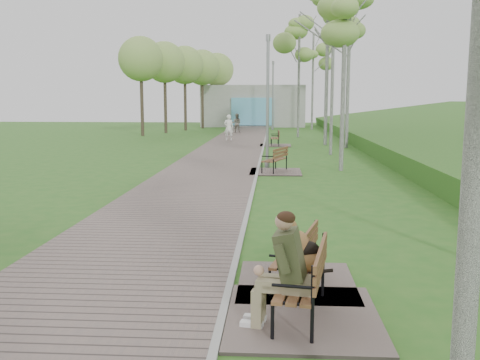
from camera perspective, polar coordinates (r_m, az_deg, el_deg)
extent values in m
cube|color=#6D5E58|center=(24.26, -1.90, 2.45)|extent=(3.50, 67.00, 0.04)
cube|color=#999993|center=(24.15, 2.24, 2.43)|extent=(0.10, 67.00, 0.05)
cube|color=#9E9E99|center=(53.55, 1.45, 7.90)|extent=(10.00, 5.00, 4.00)
cube|color=#60B1D6|center=(50.96, 1.33, 7.31)|extent=(4.00, 0.20, 2.60)
cube|color=#6D5E58|center=(6.66, 6.75, -14.28)|extent=(1.82, 2.02, 0.04)
cube|color=brown|center=(6.50, 6.37, -10.74)|extent=(0.70, 1.57, 0.04)
cube|color=brown|center=(6.39, 8.59, -8.54)|extent=(0.29, 1.50, 0.33)
cube|color=#6D5E58|center=(7.79, 6.04, -10.82)|extent=(1.64, 1.82, 0.04)
cube|color=brown|center=(7.66, 5.71, -8.07)|extent=(0.72, 1.42, 0.04)
cube|color=brown|center=(7.56, 7.37, -6.41)|extent=(0.36, 1.33, 0.30)
cube|color=#6D5E58|center=(19.35, 3.82, 0.88)|extent=(1.83, 2.03, 0.04)
cube|color=brown|center=(19.30, 3.68, 2.17)|extent=(0.95, 1.59, 0.04)
cube|color=brown|center=(19.19, 4.37, 2.95)|extent=(0.55, 1.45, 0.34)
cube|color=#6D5E58|center=(30.68, 3.80, 3.71)|extent=(1.75, 1.95, 0.04)
cube|color=brown|center=(30.65, 3.72, 4.49)|extent=(0.48, 1.47, 0.04)
cube|color=brown|center=(30.64, 4.16, 4.98)|extent=(0.08, 1.46, 0.32)
cylinder|color=gray|center=(20.62, 2.91, 1.71)|extent=(0.19, 0.19, 0.29)
cylinder|color=gray|center=(20.47, 2.96, 8.04)|extent=(0.12, 0.12, 4.84)
cylinder|color=gray|center=(20.60, 3.02, 14.92)|extent=(0.17, 0.17, 0.24)
cylinder|color=gray|center=(29.65, 2.92, 3.80)|extent=(0.20, 0.20, 0.30)
cylinder|color=gray|center=(29.55, 2.96, 8.30)|extent=(0.12, 0.12, 4.95)
cylinder|color=gray|center=(29.65, 3.00, 13.18)|extent=(0.18, 0.18, 0.25)
cylinder|color=gray|center=(46.90, 3.50, 5.57)|extent=(0.23, 0.23, 0.34)
cylinder|color=gray|center=(46.84, 3.53, 8.84)|extent=(0.14, 0.14, 5.70)
cylinder|color=gray|center=(46.95, 3.56, 12.39)|extent=(0.21, 0.21, 0.28)
imported|color=white|center=(34.34, -1.21, 5.61)|extent=(0.62, 0.42, 1.67)
imported|color=gray|center=(42.48, -0.37, 6.07)|extent=(0.79, 0.65, 1.53)
cylinder|color=silver|center=(20.00, 11.01, 11.82)|extent=(0.17, 0.17, 7.58)
cylinder|color=silver|center=(25.78, 9.87, 12.36)|extent=(0.17, 0.17, 8.73)
cylinder|color=silver|center=(29.80, 11.54, 13.32)|extent=(0.20, 0.20, 10.33)
cylinder|color=silver|center=(31.47, 9.25, 11.80)|extent=(0.19, 0.19, 8.89)
ellipsoid|color=#90B457|center=(31.76, 9.38, 16.93)|extent=(2.71, 2.71, 3.91)
cylinder|color=silver|center=(32.39, 11.02, 11.31)|extent=(0.18, 0.18, 8.49)
ellipsoid|color=#90B457|center=(32.64, 11.16, 16.08)|extent=(2.63, 2.63, 3.74)
cylinder|color=silver|center=(37.75, 6.29, 10.91)|extent=(0.17, 0.17, 8.37)
ellipsoid|color=#90B457|center=(37.96, 6.36, 14.95)|extent=(2.46, 2.46, 3.68)
cylinder|color=silver|center=(47.71, 7.76, 10.32)|extent=(0.17, 0.17, 8.28)
ellipsoid|color=#90B457|center=(47.87, 7.83, 13.50)|extent=(2.53, 2.53, 3.64)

